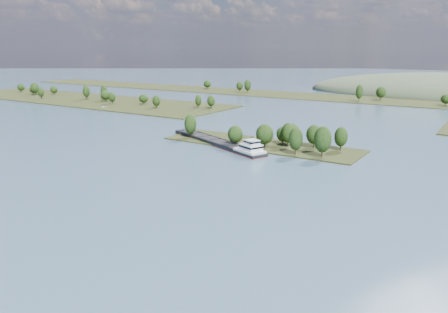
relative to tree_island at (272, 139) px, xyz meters
The scene contains 6 objects.
ground 59.07m from the tree_island, 96.70° to the right, with size 1800.00×1800.00×0.00m, color #3D596B.
tree_island is the anchor object (origin of this frame).
left_bank 249.85m from the tree_island, 160.96° to the left, with size 300.00×80.00×15.41m.
back_shoreline 221.29m from the tree_island, 89.40° to the left, with size 900.00×60.00×16.07m.
cargo_barge 24.82m from the tree_island, 155.41° to the right, with size 69.83×36.20×9.78m.
motorboat 180.46m from the tree_island, 163.82° to the left, with size 2.16×5.75×2.22m, color silver.
Camera 1 is at (99.85, -8.31, 47.33)m, focal length 35.00 mm.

